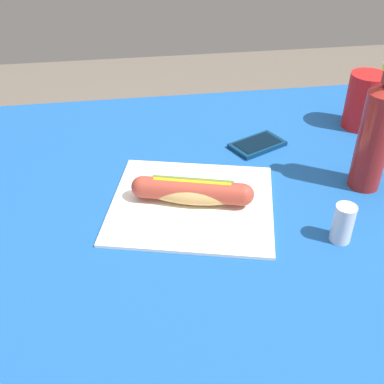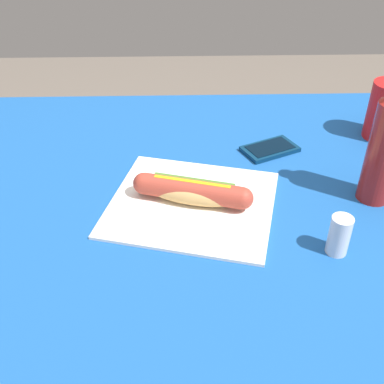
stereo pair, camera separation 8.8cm
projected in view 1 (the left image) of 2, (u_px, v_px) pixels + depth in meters
The scene contains 7 objects.
dining_table at pixel (224, 247), 0.99m from camera, with size 1.20×1.00×0.77m.
paper_wrapper at pixel (192, 203), 0.90m from camera, with size 0.31×0.28×0.01m, color white.
hot_dog at pixel (192, 191), 0.88m from camera, with size 0.23×0.10×0.05m.
cell_phone at pixel (257, 145), 1.08m from camera, with size 0.14×0.12×0.01m.
soda_bottle at pixel (375, 136), 0.89m from camera, with size 0.06×0.06×0.25m.
drinking_cup at pixel (365, 101), 1.13m from camera, with size 0.09×0.09×0.13m, color red.
salt_shaker at pixel (343, 223), 0.80m from camera, with size 0.04×0.04×0.07m, color silver.
Camera 1 is at (-0.18, -0.72, 1.31)m, focal length 44.10 mm.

